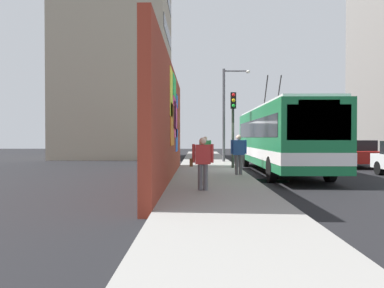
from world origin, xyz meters
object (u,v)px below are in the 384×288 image
at_px(city_bus, 279,136).
at_px(street_lamp, 227,108).
at_px(traffic_light, 233,117).
at_px(parked_car_red, 352,153).
at_px(parked_car_champagne, 321,150).
at_px(pedestrian_near_wall, 203,160).
at_px(parked_car_navy, 300,148).
at_px(pedestrian_midblock, 205,149).
at_px(pedestrian_at_curb, 239,151).

distance_m(city_bus, street_lamp, 7.09).
bearing_deg(traffic_light, street_lamp, -1.27).
bearing_deg(parked_car_red, city_bus, 127.27).
xyz_separation_m(parked_car_champagne, pedestrian_near_wall, (-16.77, 9.07, 0.23)).
bearing_deg(parked_car_navy, traffic_light, 152.46).
relative_size(parked_car_red, pedestrian_midblock, 2.96).
bearing_deg(pedestrian_near_wall, pedestrian_midblock, -1.71).
bearing_deg(parked_car_champagne, pedestrian_at_curb, 148.14).
xyz_separation_m(pedestrian_midblock, traffic_light, (-1.54, -1.42, 1.71)).
distance_m(parked_car_red, pedestrian_midblock, 8.87).
distance_m(city_bus, pedestrian_near_wall, 8.24).
bearing_deg(parked_car_champagne, parked_car_navy, 0.00).
bearing_deg(pedestrian_near_wall, pedestrian_at_curb, -18.68).
distance_m(parked_car_champagne, pedestrian_near_wall, 19.07).
bearing_deg(pedestrian_near_wall, parked_car_navy, -22.00).
bearing_deg(parked_car_champagne, parked_car_red, -180.00).
distance_m(city_bus, parked_car_red, 6.60).
height_order(city_bus, pedestrian_midblock, city_bus).
height_order(parked_car_champagne, pedestrian_at_curb, pedestrian_at_curb).
height_order(city_bus, parked_car_red, city_bus).
bearing_deg(street_lamp, pedestrian_at_curb, 178.57).
bearing_deg(city_bus, parked_car_red, -52.73).
distance_m(city_bus, parked_car_navy, 16.10).
height_order(pedestrian_midblock, traffic_light, traffic_light).
xyz_separation_m(parked_car_champagne, pedestrian_at_curb, (-11.99, 7.45, 0.32)).
bearing_deg(city_bus, traffic_light, 62.63).
bearing_deg(parked_car_navy, city_bus, 161.13).
distance_m(parked_car_red, pedestrian_near_wall, 14.41).
height_order(parked_car_red, parked_car_navy, same).
bearing_deg(pedestrian_at_curb, traffic_light, -1.67).
distance_m(traffic_light, street_lamp, 5.48).
bearing_deg(parked_car_navy, parked_car_champagne, -180.00).
bearing_deg(pedestrian_midblock, traffic_light, -137.30).
bearing_deg(parked_car_red, pedestrian_at_curb, 130.72).
height_order(pedestrian_near_wall, street_lamp, street_lamp).
bearing_deg(pedestrian_near_wall, parked_car_champagne, -28.40).
xyz_separation_m(parked_car_navy, pedestrian_near_wall, (-22.45, 9.07, 0.23)).
height_order(parked_car_navy, pedestrian_midblock, pedestrian_midblock).
bearing_deg(parked_car_red, traffic_light, 111.16).
distance_m(city_bus, traffic_light, 2.63).
xyz_separation_m(parked_car_red, street_lamp, (2.56, 7.23, 2.88)).
relative_size(pedestrian_at_curb, street_lamp, 0.28).
bearing_deg(pedestrian_midblock, parked_car_navy, -34.95).
xyz_separation_m(city_bus, street_lamp, (6.51, 2.03, 1.93)).
bearing_deg(parked_car_champagne, street_lamp, 112.68).
bearing_deg(street_lamp, parked_car_red, -109.47).
height_order(parked_car_red, pedestrian_near_wall, pedestrian_near_wall).
bearing_deg(pedestrian_at_curb, street_lamp, -1.43).
relative_size(pedestrian_near_wall, street_lamp, 0.26).
xyz_separation_m(parked_car_red, pedestrian_at_curb, (-6.42, 7.45, 0.32)).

